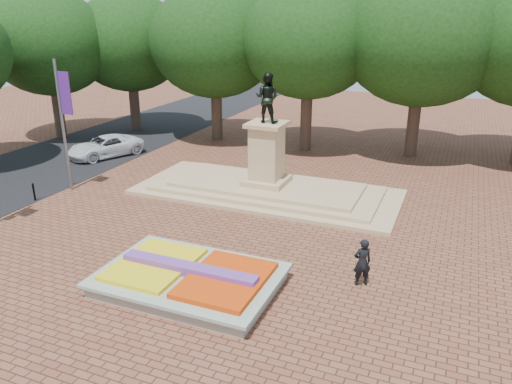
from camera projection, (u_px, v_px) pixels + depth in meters
The scene contains 7 objects.
ground at pixel (193, 258), 19.94m from camera, with size 90.00×90.00×0.00m, color brown.
asphalt_street at pixel (14, 176), 29.69m from camera, with size 9.00×90.00×0.02m, color black.
flower_bed at pixel (190, 278), 17.70m from camera, with size 6.30×4.30×0.91m.
monument at pixel (266, 178), 26.56m from camera, with size 14.00×6.00×6.40m.
tree_row_back at pixel (357, 53), 32.36m from camera, with size 44.80×8.80×10.43m.
van at pixel (105, 147), 33.39m from camera, with size 2.29×4.98×1.38m, color silver.
pedestrian at pixel (362, 262), 17.73m from camera, with size 0.66×0.43×1.80m, color black.
Camera 1 is at (9.20, -15.43, 9.39)m, focal length 35.00 mm.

